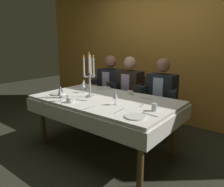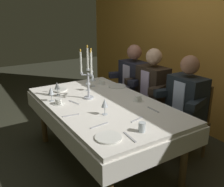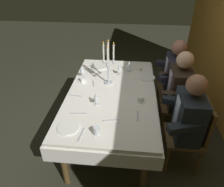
% 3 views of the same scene
% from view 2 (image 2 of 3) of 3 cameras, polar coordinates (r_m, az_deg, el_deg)
% --- Properties ---
extents(ground_plane, '(12.00, 12.00, 0.00)m').
position_cam_2_polar(ground_plane, '(3.14, -1.95, -14.80)').
color(ground_plane, '#2F2F22').
extents(back_wall, '(6.00, 0.12, 2.70)m').
position_cam_2_polar(back_wall, '(3.75, 20.70, 11.71)').
color(back_wall, gold).
rests_on(back_wall, ground_plane).
extents(dining_table, '(1.94, 1.14, 0.74)m').
position_cam_2_polar(dining_table, '(2.84, -2.08, -4.30)').
color(dining_table, white).
rests_on(dining_table, ground_plane).
extents(candelabra, '(0.15, 0.17, 0.61)m').
position_cam_2_polar(candelabra, '(2.86, -5.39, 4.11)').
color(candelabra, silver).
rests_on(candelabra, dining_table).
extents(dinner_plate_0, '(0.21, 0.21, 0.01)m').
position_cam_2_polar(dinner_plate_0, '(3.29, -11.87, 0.86)').
color(dinner_plate_0, white).
rests_on(dinner_plate_0, dining_table).
extents(dinner_plate_1, '(0.23, 0.23, 0.01)m').
position_cam_2_polar(dinner_plate_1, '(3.36, 1.09, 1.65)').
color(dinner_plate_1, white).
rests_on(dinner_plate_1, dining_table).
extents(dinner_plate_2, '(0.22, 0.22, 0.01)m').
position_cam_2_polar(dinner_plate_2, '(2.06, -0.80, -9.82)').
color(dinner_plate_2, white).
rests_on(dinner_plate_2, dining_table).
extents(wine_glass_0, '(0.07, 0.07, 0.16)m').
position_cam_2_polar(wine_glass_0, '(3.19, -5.43, 2.66)').
color(wine_glass_0, silver).
rests_on(wine_glass_0, dining_table).
extents(wine_glass_1, '(0.07, 0.07, 0.16)m').
position_cam_2_polar(wine_glass_1, '(2.88, -13.53, 0.52)').
color(wine_glass_1, silver).
rests_on(wine_glass_1, dining_table).
extents(wine_glass_2, '(0.07, 0.07, 0.16)m').
position_cam_2_polar(wine_glass_2, '(3.06, -12.21, 1.68)').
color(wine_glass_2, silver).
rests_on(wine_glass_2, dining_table).
extents(wine_glass_3, '(0.07, 0.07, 0.16)m').
position_cam_2_polar(wine_glass_3, '(2.45, -1.65, -2.22)').
color(wine_glass_3, silver).
rests_on(wine_glass_3, dining_table).
extents(wine_glass_4, '(0.07, 0.07, 0.16)m').
position_cam_2_polar(wine_glass_4, '(3.35, -4.32, 3.48)').
color(wine_glass_4, silver).
rests_on(wine_glass_4, dining_table).
extents(water_tumbler_0, '(0.06, 0.06, 0.08)m').
position_cam_2_polar(water_tumbler_0, '(2.16, 6.74, -7.47)').
color(water_tumbler_0, silver).
rests_on(water_tumbler_0, dining_table).
extents(coffee_cup_0, '(0.13, 0.12, 0.06)m').
position_cam_2_polar(coffee_cup_0, '(2.80, -11.86, -1.83)').
color(coffee_cup_0, white).
rests_on(coffee_cup_0, dining_table).
extents(coffee_cup_1, '(0.13, 0.12, 0.06)m').
position_cam_2_polar(coffee_cup_1, '(3.48, -2.32, 2.59)').
color(coffee_cup_1, white).
rests_on(coffee_cup_1, dining_table).
extents(coffee_cup_2, '(0.13, 0.12, 0.06)m').
position_cam_2_polar(coffee_cup_2, '(2.85, 5.93, -1.15)').
color(coffee_cup_2, white).
rests_on(coffee_cup_2, dining_table).
extents(spoon_0, '(0.17, 0.02, 0.01)m').
position_cam_2_polar(spoon_0, '(2.63, 9.21, -3.58)').
color(spoon_0, '#B7B7BC').
rests_on(spoon_0, dining_table).
extents(fork_1, '(0.04, 0.17, 0.01)m').
position_cam_2_polar(fork_1, '(2.50, -9.21, -4.86)').
color(fork_1, '#B7B7BC').
rests_on(fork_1, dining_table).
extents(fork_2, '(0.17, 0.06, 0.01)m').
position_cam_2_polar(fork_2, '(2.83, -8.52, -1.96)').
color(fork_2, '#B7B7BC').
rests_on(fork_2, dining_table).
extents(knife_3, '(0.19, 0.04, 0.01)m').
position_cam_2_polar(knife_3, '(2.08, 4.00, -9.71)').
color(knife_3, '#B7B7BC').
rests_on(knife_3, dining_table).
extents(knife_4, '(0.04, 0.19, 0.01)m').
position_cam_2_polar(knife_4, '(2.27, -2.90, -7.16)').
color(knife_4, '#B7B7BC').
rests_on(knife_4, dining_table).
extents(spoon_5, '(0.06, 0.17, 0.01)m').
position_cam_2_polar(spoon_5, '(2.39, 5.64, -5.79)').
color(spoon_5, '#B7B7BC').
rests_on(spoon_5, dining_table).
extents(seated_diner_0, '(0.63, 0.48, 1.24)m').
position_cam_2_polar(seated_diner_0, '(3.75, 4.93, 3.23)').
color(seated_diner_0, brown).
rests_on(seated_diner_0, ground_plane).
extents(seated_diner_1, '(0.63, 0.48, 1.24)m').
position_cam_2_polar(seated_diner_1, '(3.44, 9.11, 1.64)').
color(seated_diner_1, brown).
rests_on(seated_diner_1, ground_plane).
extents(seated_diner_2, '(0.63, 0.48, 1.24)m').
position_cam_2_polar(seated_diner_2, '(3.05, 16.45, -1.18)').
color(seated_diner_2, brown).
rests_on(seated_diner_2, ground_plane).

